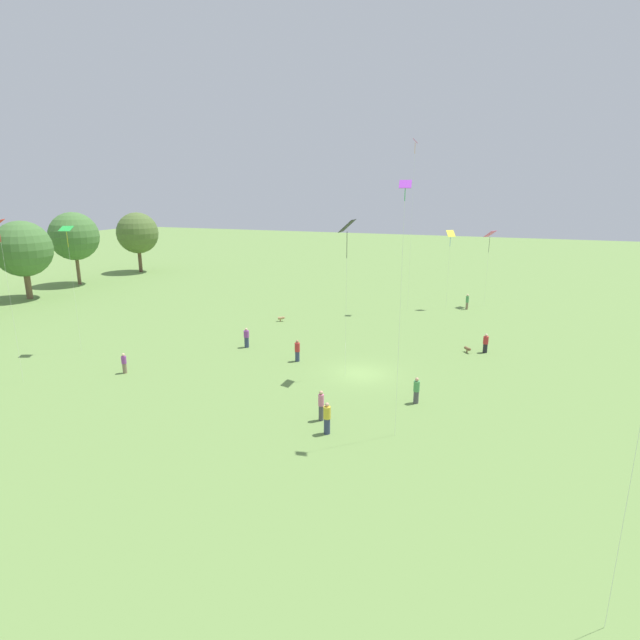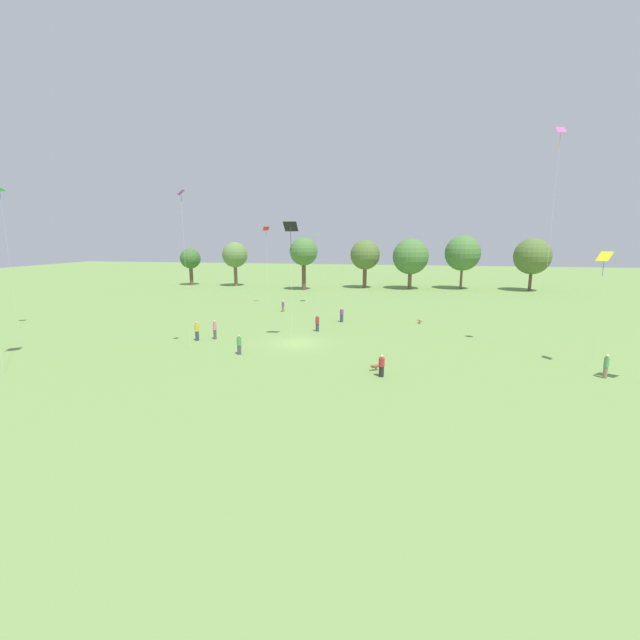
{
  "view_description": "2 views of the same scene",
  "coord_description": "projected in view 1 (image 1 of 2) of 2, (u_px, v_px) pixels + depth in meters",
  "views": [
    {
      "loc": [
        -33.94,
        -9.36,
        13.34
      ],
      "look_at": [
        0.01,
        3.29,
        3.85
      ],
      "focal_mm": 28.0,
      "sensor_mm": 36.0,
      "label": 1
    },
    {
      "loc": [
        9.78,
        -38.41,
        9.96
      ],
      "look_at": [
        2.34,
        -0.34,
        2.41
      ],
      "focal_mm": 24.0,
      "sensor_mm": 36.0,
      "label": 2
    }
  ],
  "objects": [
    {
      "name": "person_5",
      "position": [
        124.0,
        363.0,
        37.22
      ],
      "size": [
        0.4,
        0.4,
        1.56
      ],
      "rotation": [
        0.0,
        0.0,
        4.61
      ],
      "color": "#847056",
      "rests_on": "ground_plane"
    },
    {
      "name": "tree_6",
      "position": [
        138.0,
        233.0,
        81.79
      ],
      "size": [
        6.65,
        6.65,
        9.77
      ],
      "color": "brown",
      "rests_on": "ground_plane"
    },
    {
      "name": "kite_3",
      "position": [
        347.0,
        230.0,
        34.3
      ],
      "size": [
        1.3,
        1.0,
        11.36
      ],
      "rotation": [
        0.0,
        0.0,
        2.38
      ],
      "color": "black",
      "rests_on": "ground_plane"
    },
    {
      "name": "person_1",
      "position": [
        467.0,
        302.0,
        57.11
      ],
      "size": [
        0.45,
        0.45,
        1.78
      ],
      "rotation": [
        0.0,
        0.0,
        5.76
      ],
      "color": "#847056",
      "rests_on": "ground_plane"
    },
    {
      "name": "person_0",
      "position": [
        297.0,
        351.0,
        39.78
      ],
      "size": [
        0.44,
        0.44,
        1.77
      ],
      "rotation": [
        0.0,
        0.0,
        1.52
      ],
      "color": "#333D5B",
      "rests_on": "ground_plane"
    },
    {
      "name": "person_7",
      "position": [
        416.0,
        390.0,
        31.95
      ],
      "size": [
        0.46,
        0.46,
        1.74
      ],
      "rotation": [
        0.0,
        0.0,
        1.39
      ],
      "color": "#4C4C51",
      "rests_on": "ground_plane"
    },
    {
      "name": "ground_plane",
      "position": [
        361.0,
        374.0,
        37.31
      ],
      "size": [
        240.0,
        240.0,
        0.0
      ],
      "primitive_type": "plane",
      "color": "#6B8E47"
    },
    {
      "name": "kite_7",
      "position": [
        67.0,
        233.0,
        40.19
      ],
      "size": [
        1.15,
        1.18,
        10.49
      ],
      "rotation": [
        0.0,
        0.0,
        4.3
      ],
      "color": "green",
      "rests_on": "ground_plane"
    },
    {
      "name": "person_4",
      "position": [
        321.0,
        405.0,
        29.52
      ],
      "size": [
        0.46,
        0.46,
        1.89
      ],
      "rotation": [
        0.0,
        0.0,
        0.43
      ],
      "color": "#4C4C51",
      "rests_on": "ground_plane"
    },
    {
      "name": "kite_0",
      "position": [
        404.0,
        209.0,
        24.82
      ],
      "size": [
        0.57,
        0.67,
        13.8
      ],
      "rotation": [
        0.0,
        0.0,
        4.08
      ],
      "color": "purple",
      "rests_on": "ground_plane"
    },
    {
      "name": "person_3",
      "position": [
        246.0,
        338.0,
        43.32
      ],
      "size": [
        0.64,
        0.64,
        1.74
      ],
      "rotation": [
        0.0,
        0.0,
        3.98
      ],
      "color": "#333D5B",
      "rests_on": "ground_plane"
    },
    {
      "name": "dog_0",
      "position": [
        468.0,
        349.0,
        42.0
      ],
      "size": [
        0.71,
        0.61,
        0.49
      ],
      "rotation": [
        0.0,
        0.0,
        2.23
      ],
      "color": "brown",
      "rests_on": "ground_plane"
    },
    {
      "name": "tree_5",
      "position": [
        74.0,
        236.0,
        70.73
      ],
      "size": [
        6.76,
        6.76,
        10.31
      ],
      "color": "brown",
      "rests_on": "ground_plane"
    },
    {
      "name": "person_6",
      "position": [
        486.0,
        343.0,
        41.92
      ],
      "size": [
        0.5,
        0.5,
        1.65
      ],
      "rotation": [
        0.0,
        0.0,
        0.19
      ],
      "color": "#232328",
      "rests_on": "ground_plane"
    },
    {
      "name": "kite_8",
      "position": [
        415.0,
        157.0,
        52.87
      ],
      "size": [
        0.76,
        0.61,
        18.55
      ],
      "rotation": [
        0.0,
        0.0,
        5.67
      ],
      "color": "#E54C99",
      "rests_on": "ground_plane"
    },
    {
      "name": "dog_1",
      "position": [
        281.0,
        318.0,
        52.04
      ],
      "size": [
        0.52,
        0.73,
        0.51
      ],
      "rotation": [
        0.0,
        0.0,
        3.59
      ],
      "color": "tan",
      "rests_on": "ground_plane"
    },
    {
      "name": "kite_6",
      "position": [
        451.0,
        236.0,
        56.01
      ],
      "size": [
        1.06,
        1.12,
        8.92
      ],
      "rotation": [
        0.0,
        0.0,
        4.55
      ],
      "color": "yellow",
      "rests_on": "ground_plane"
    },
    {
      "name": "person_2",
      "position": [
        327.0,
        418.0,
        27.9
      ],
      "size": [
        0.44,
        0.44,
        1.88
      ],
      "rotation": [
        0.0,
        0.0,
        4.79
      ],
      "color": "#333D5B",
      "rests_on": "ground_plane"
    },
    {
      "name": "tree_4",
      "position": [
        23.0,
        249.0,
        61.39
      ],
      "size": [
        6.85,
        6.85,
        9.7
      ],
      "color": "brown",
      "rests_on": "ground_plane"
    },
    {
      "name": "kite_2",
      "position": [
        490.0,
        236.0,
        57.17
      ],
      "size": [
        1.57,
        1.47,
        8.8
      ],
      "rotation": [
        0.0,
        0.0,
        1.88
      ],
      "color": "#E54C99",
      "rests_on": "ground_plane"
    }
  ]
}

